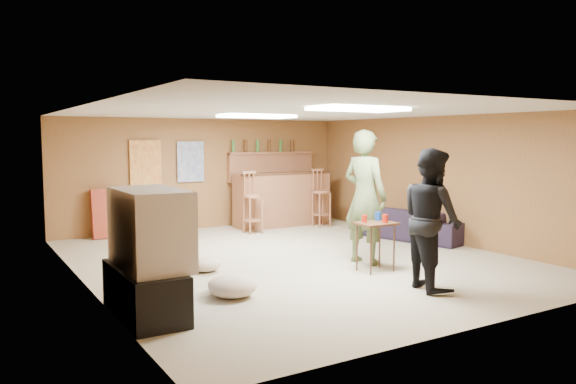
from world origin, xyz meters
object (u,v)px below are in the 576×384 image
tv_body (150,228)px  bar_counter (282,199)px  person_olive (365,197)px  person_black (432,219)px  sofa (413,224)px  tray_table (375,247)px

tv_body → bar_counter: (4.15, 4.45, -0.35)m
bar_counter → person_olive: person_olive is taller
tv_body → person_black: 3.29m
person_olive → sofa: size_ratio=1.00×
person_olive → tray_table: person_olive is taller
tv_body → tray_table: 3.27m
sofa → person_olive: bearing=104.0°
sofa → bar_counter: bearing=10.2°
bar_counter → tray_table: 4.26m
tv_body → person_olive: 3.48m
tray_table → bar_counter: bearing=77.1°
bar_counter → person_black: 5.27m
tv_body → bar_counter: size_ratio=0.55×
person_olive → sofa: (1.96, 1.06, -0.68)m
person_black → bar_counter: bearing=4.3°
tv_body → person_black: person_black is taller
bar_counter → sofa: bearing=-65.3°
bar_counter → tray_table: bearing=-102.9°
person_black → tray_table: bearing=15.0°
person_olive → bar_counter: bearing=-27.2°
person_olive → person_black: 1.52m
tv_body → person_olive: bearing=12.9°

